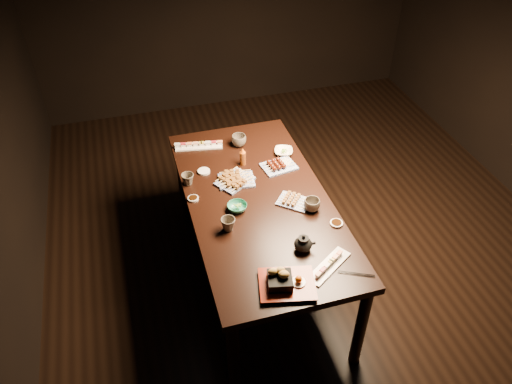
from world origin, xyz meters
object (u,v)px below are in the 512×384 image
yakitori_plate_left (235,178)px  teacup_mid_right (312,205)px  sushi_platter_far (199,144)px  teacup_far_right (239,141)px  condiment_bottle (243,156)px  tempura_tray (287,280)px  teacup_far_left (188,179)px  teapot (303,243)px  sushi_platter_near (329,265)px  yakitori_plate_right (294,200)px  edamame_bowl_cream (284,152)px  edamame_bowl_green (237,207)px  yakitori_plate_center (236,178)px  dining_table (258,240)px  teacup_near_left (228,224)px

yakitori_plate_left → teacup_mid_right: 0.57m
sushi_platter_far → teacup_mid_right: teacup_mid_right is taller
teacup_far_right → condiment_bottle: 0.24m
tempura_tray → teacup_far_left: tempura_tray is taller
teapot → sushi_platter_near: bearing=-40.8°
yakitori_plate_right → edamame_bowl_cream: size_ratio=1.54×
sushi_platter_far → condiment_bottle: size_ratio=2.58×
yakitori_plate_right → edamame_bowl_cream: yakitori_plate_right is taller
teapot → yakitori_plate_left: bearing=128.1°
sushi_platter_near → teacup_mid_right: (0.08, 0.48, 0.02)m
edamame_bowl_green → teacup_far_left: 0.43m
teacup_far_right → teapot: bearing=-85.8°
edamame_bowl_green → yakitori_plate_center: bearing=76.5°
edamame_bowl_cream → edamame_bowl_green: bearing=-133.7°
yakitori_plate_center → sushi_platter_near: bearing=-64.3°
teapot → condiment_bottle: 0.91m
edamame_bowl_cream → condiment_bottle: condiment_bottle is taller
condiment_bottle → teacup_far_left: bearing=-164.4°
teacup_mid_right → condiment_bottle: size_ratio=0.77×
sushi_platter_far → teacup_far_left: bearing=79.5°
sushi_platter_far → edamame_bowl_cream: (0.58, -0.26, -0.00)m
dining_table → teacup_near_left: (-0.25, -0.22, 0.42)m
sushi_platter_near → yakitori_plate_right: 0.57m
sushi_platter_near → teacup_far_left: teacup_far_left is taller
yakitori_plate_center → sushi_platter_far: bearing=115.9°
edamame_bowl_green → teacup_mid_right: 0.47m
teacup_mid_right → teapot: bearing=-119.5°
yakitori_plate_center → condiment_bottle: size_ratio=1.77×
teacup_near_left → teacup_mid_right: bearing=2.7°
sushi_platter_far → teacup_mid_right: size_ratio=3.37×
sushi_platter_far → teapot: teapot is taller
yakitori_plate_right → teacup_far_left: (-0.62, 0.38, 0.01)m
yakitori_plate_center → tempura_tray: bearing=-81.0°
tempura_tray → teacup_near_left: bearing=123.4°
teacup_near_left → sushi_platter_near: bearing=-44.1°
yakitori_plate_left → teacup_far_left: size_ratio=2.83×
yakitori_plate_center → yakitori_plate_right: 0.44m
sushi_platter_near → teacup_far_right: teacup_far_right is taller
edamame_bowl_cream → tempura_tray: tempura_tray is taller
yakitori_plate_left → teacup_far_left: bearing=134.9°
yakitori_plate_center → teacup_mid_right: bearing=-40.1°
yakitori_plate_center → edamame_bowl_cream: (0.41, 0.22, -0.01)m
sushi_platter_far → yakitori_plate_right: (0.47, -0.80, 0.00)m
sushi_platter_near → teacup_near_left: bearing=102.6°
sushi_platter_far → condiment_bottle: 0.40m
sushi_platter_far → yakitori_plate_center: bearing=118.9°
yakitori_plate_right → yakitori_plate_left: yakitori_plate_left is taller
teacup_near_left → condiment_bottle: size_ratio=0.66×
yakitori_plate_right → teacup_far_left: teacup_far_left is taller
yakitori_plate_left → condiment_bottle: size_ratio=1.78×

